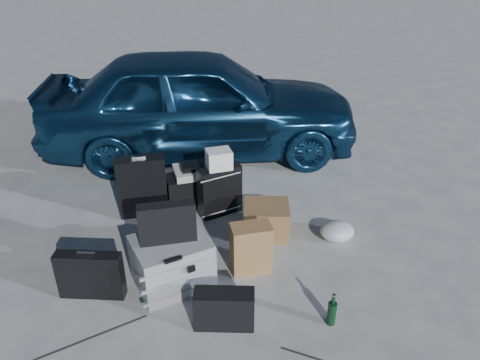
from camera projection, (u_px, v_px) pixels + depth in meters
name	position (u px, v px, depth m)	size (l,w,h in m)	color
ground	(226.00, 283.00, 3.85)	(60.00, 60.00, 0.00)	#B8B8B3
car	(200.00, 102.00, 5.81)	(1.56, 3.87, 1.32)	navy
pelican_case	(172.00, 262.00, 3.76)	(0.58, 0.47, 0.42)	#A5A8AA
laptop_bag	(167.00, 223.00, 3.59)	(0.44, 0.11, 0.33)	black
briefcase	(90.00, 275.00, 3.64)	(0.51, 0.11, 0.40)	black
suitcase_left	(142.00, 186.00, 4.65)	(0.48, 0.17, 0.62)	black
suitcase_right	(220.00, 191.00, 4.68)	(0.43, 0.15, 0.52)	black
white_carton	(219.00, 159.00, 4.51)	(0.23, 0.19, 0.19)	white
duffel_bag	(196.00, 188.00, 4.94)	(0.62, 0.27, 0.31)	black
flat_box_white	(196.00, 171.00, 4.85)	(0.44, 0.33, 0.08)	white
flat_box_black	(194.00, 166.00, 4.80)	(0.26, 0.19, 0.06)	black
kraft_bag	(251.00, 248.00, 3.91)	(0.33, 0.20, 0.44)	#A47E47
cardboard_box	(266.00, 220.00, 4.39)	(0.42, 0.37, 0.31)	brown
plastic_bag	(337.00, 231.00, 4.35)	(0.32, 0.27, 0.18)	silver
messenger_bag	(224.00, 309.00, 3.39)	(0.44, 0.16, 0.31)	black
green_bottle	(332.00, 310.00, 3.41)	(0.07, 0.07, 0.26)	black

